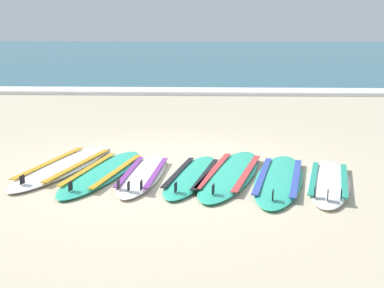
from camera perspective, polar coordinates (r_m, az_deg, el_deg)
ground_plane at (r=6.78m, az=-3.19°, el=-3.16°), size 80.00×80.00×0.00m
sea at (r=44.33m, az=1.55°, el=10.83°), size 80.00×60.00×0.10m
wave_foam_strip at (r=15.04m, az=-0.11°, el=6.15°), size 80.00×1.24×0.11m
surfboard_0 at (r=7.13m, az=-14.63°, el=-2.46°), size 1.21×2.58×0.18m
surfboard_1 at (r=6.70m, az=-10.34°, el=-3.23°), size 1.04×2.39×0.18m
surfboard_2 at (r=6.52m, az=-5.74°, el=-3.53°), size 0.65×2.04×0.18m
surfboard_3 at (r=6.45m, az=-0.01°, el=-3.67°), size 0.90×2.09×0.18m
surfboard_4 at (r=6.55m, az=4.51°, el=-3.44°), size 1.20×2.54×0.18m
surfboard_5 at (r=6.40m, az=10.10°, el=-4.00°), size 1.07×2.44×0.18m
surfboard_6 at (r=6.42m, az=15.63°, el=-4.24°), size 1.01×2.15×0.18m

